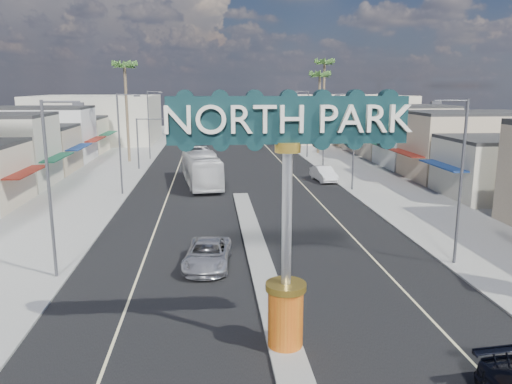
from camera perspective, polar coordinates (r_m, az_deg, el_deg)
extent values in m
plane|color=gray|center=(45.98, -1.88, -0.08)|extent=(160.00, 160.00, 0.00)
cube|color=black|center=(45.98, -1.88, -0.07)|extent=(20.00, 120.00, 0.01)
cube|color=gray|center=(30.54, -0.05, -6.22)|extent=(1.30, 30.00, 0.16)
cube|color=gray|center=(47.27, -19.08, -0.34)|extent=(8.00, 120.00, 0.12)
cube|color=gray|center=(48.82, 14.75, 0.31)|extent=(8.00, 120.00, 0.12)
cube|color=beige|center=(62.04, -25.50, 4.72)|extent=(12.00, 42.00, 6.00)
cube|color=#B7B29E|center=(64.07, 19.39, 5.40)|extent=(12.00, 42.00, 6.00)
cube|color=#B7B29E|center=(92.11, -17.61, 7.97)|extent=(20.00, 20.00, 8.00)
cube|color=beige|center=(93.37, 10.11, 8.39)|extent=(20.00, 20.00, 8.00)
cylinder|color=red|center=(19.03, 3.39, -14.12)|extent=(1.30, 1.30, 2.20)
cylinder|color=gold|center=(18.53, 3.43, -10.72)|extent=(1.50, 1.50, 0.25)
cylinder|color=#B7B7BC|center=(17.70, 3.54, -3.16)|extent=(0.36, 0.36, 4.80)
cylinder|color=gold|center=(17.21, 3.65, 5.14)|extent=(0.90, 0.90, 0.35)
cube|color=#0D282A|center=(17.12, 3.69, 8.21)|extent=(8.20, 0.50, 1.60)
cylinder|color=#47474C|center=(59.83, -13.36, 5.34)|extent=(0.18, 0.18, 6.00)
cylinder|color=#47474C|center=(59.28, -11.08, 8.19)|extent=(5.00, 0.12, 0.12)
cube|color=black|center=(59.15, -9.12, 7.77)|extent=(0.32, 0.32, 1.00)
sphere|color=red|center=(58.95, -9.14, 8.07)|extent=(0.22, 0.22, 0.22)
cylinder|color=#47474C|center=(60.81, 7.73, 5.65)|extent=(0.18, 0.18, 6.00)
cylinder|color=#47474C|center=(60.04, 5.46, 8.41)|extent=(5.00, 0.12, 0.12)
cube|color=black|center=(59.74, 3.55, 7.94)|extent=(0.32, 0.32, 1.00)
sphere|color=red|center=(59.54, 3.58, 8.23)|extent=(0.22, 0.22, 0.22)
cylinder|color=#47474C|center=(26.61, -22.55, -0.04)|extent=(0.16, 0.16, 9.00)
cylinder|color=#47474C|center=(25.86, -21.41, 9.57)|extent=(1.80, 0.10, 0.10)
cube|color=#47474C|center=(25.66, -19.66, 9.46)|extent=(0.50, 0.22, 0.15)
cylinder|color=#47474C|center=(45.86, -15.32, 5.17)|extent=(0.16, 0.16, 9.00)
cylinder|color=#47474C|center=(45.43, -14.49, 10.72)|extent=(1.80, 0.10, 0.10)
cube|color=#47474C|center=(45.32, -13.47, 10.64)|extent=(0.50, 0.22, 0.15)
cylinder|color=#47474C|center=(67.54, -12.16, 7.40)|extent=(0.16, 0.16, 9.00)
cylinder|color=#47474C|center=(67.25, -11.55, 11.16)|extent=(1.80, 0.10, 0.10)
cube|color=#47474C|center=(67.17, -10.86, 11.10)|extent=(0.50, 0.22, 0.15)
cylinder|color=#47474C|center=(28.66, 22.36, 0.78)|extent=(0.16, 0.16, 9.00)
cylinder|color=#47474C|center=(27.79, 21.42, 9.69)|extent=(1.80, 0.10, 0.10)
cube|color=#47474C|center=(27.45, 19.89, 9.57)|extent=(0.50, 0.22, 0.15)
cylinder|color=#47474C|center=(47.08, 11.13, 5.54)|extent=(0.16, 0.16, 9.00)
cylinder|color=#47474C|center=(46.56, 10.26, 10.93)|extent=(1.80, 0.10, 0.10)
cube|color=#47474C|center=(46.35, 9.29, 10.84)|extent=(0.50, 0.22, 0.15)
cylinder|color=#47474C|center=(68.37, 5.93, 7.66)|extent=(0.16, 0.16, 9.00)
cylinder|color=#47474C|center=(68.02, 5.25, 11.36)|extent=(1.80, 0.10, 0.10)
cube|color=#47474C|center=(67.88, 4.57, 11.28)|extent=(0.50, 0.22, 0.15)
cylinder|color=brown|center=(65.80, -14.52, 8.48)|extent=(0.36, 0.36, 12.00)
cylinder|color=brown|center=(72.71, 7.21, 8.67)|extent=(0.36, 0.36, 11.00)
cylinder|color=brown|center=(78.94, 7.72, 9.65)|extent=(0.36, 0.36, 13.00)
imported|color=#B2B2B7|center=(27.35, -5.55, -7.10)|extent=(2.86, 5.31, 1.41)
imported|color=silver|center=(51.94, 7.74, 2.08)|extent=(2.14, 4.78, 1.52)
imported|color=silver|center=(49.85, -6.30, 2.77)|extent=(4.30, 12.34, 3.37)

